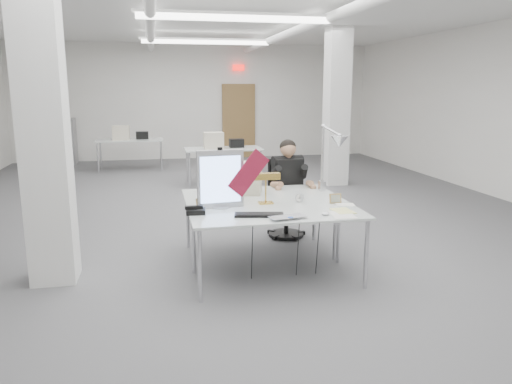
% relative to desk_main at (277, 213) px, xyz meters
% --- Properties ---
extents(room_shell, '(10.04, 14.04, 3.24)m').
position_rel_desk_main_xyz_m(room_shell, '(0.04, 2.63, 0.95)').
color(room_shell, '#515154').
rests_on(room_shell, ground).
extents(desk_main, '(1.80, 0.90, 0.02)m').
position_rel_desk_main_xyz_m(desk_main, '(0.00, 0.00, 0.00)').
color(desk_main, silver).
rests_on(desk_main, room_shell).
extents(desk_second, '(1.80, 0.90, 0.02)m').
position_rel_desk_main_xyz_m(desk_second, '(0.00, 0.90, 0.00)').
color(desk_second, silver).
rests_on(desk_second, room_shell).
extents(bg_desk_a, '(1.60, 0.80, 0.02)m').
position_rel_desk_main_xyz_m(bg_desk_a, '(0.20, 5.50, 0.00)').
color(bg_desk_a, silver).
rests_on(bg_desk_a, room_shell).
extents(bg_desk_b, '(1.60, 0.80, 0.02)m').
position_rel_desk_main_xyz_m(bg_desk_b, '(-1.80, 7.70, 0.00)').
color(bg_desk_b, silver).
rests_on(bg_desk_b, room_shell).
extents(filing_cabinet, '(0.45, 0.55, 1.20)m').
position_rel_desk_main_xyz_m(filing_cabinet, '(-3.50, 9.15, -0.14)').
color(filing_cabinet, gray).
rests_on(filing_cabinet, room_shell).
extents(office_chair, '(0.60, 0.60, 1.07)m').
position_rel_desk_main_xyz_m(office_chair, '(0.51, 1.52, -0.21)').
color(office_chair, black).
rests_on(office_chair, room_shell).
extents(seated_person, '(0.52, 0.61, 0.83)m').
position_rel_desk_main_xyz_m(seated_person, '(0.51, 1.47, 0.16)').
color(seated_person, black).
rests_on(seated_person, office_chair).
extents(monitor, '(0.50, 0.10, 0.62)m').
position_rel_desk_main_xyz_m(monitor, '(-0.54, 0.30, 0.32)').
color(monitor, '#ABABAF').
rests_on(monitor, desk_main).
extents(pennant, '(0.47, 0.11, 0.52)m').
position_rel_desk_main_xyz_m(pennant, '(-0.24, 0.27, 0.38)').
color(pennant, maroon).
rests_on(pennant, monitor).
extents(keyboard, '(0.51, 0.26, 0.02)m').
position_rel_desk_main_xyz_m(keyboard, '(-0.22, -0.13, 0.02)').
color(keyboard, black).
rests_on(keyboard, desk_main).
extents(laptop, '(0.42, 0.32, 0.03)m').
position_rel_desk_main_xyz_m(laptop, '(0.05, -0.36, 0.03)').
color(laptop, '#A7A8AC').
rests_on(laptop, desk_main).
extents(mouse, '(0.09, 0.06, 0.03)m').
position_rel_desk_main_xyz_m(mouse, '(0.44, -0.25, 0.03)').
color(mouse, silver).
rests_on(mouse, desk_main).
extents(bankers_lamp, '(0.26, 0.11, 0.30)m').
position_rel_desk_main_xyz_m(bankers_lamp, '(-0.03, 0.38, 0.16)').
color(bankers_lamp, gold).
rests_on(bankers_lamp, desk_main).
extents(desk_phone, '(0.21, 0.19, 0.05)m').
position_rel_desk_main_xyz_m(desk_phone, '(-0.83, 0.09, 0.04)').
color(desk_phone, black).
rests_on(desk_phone, desk_main).
extents(picture_frame_left, '(0.14, 0.06, 0.11)m').
position_rel_desk_main_xyz_m(picture_frame_left, '(-0.74, 0.31, 0.07)').
color(picture_frame_left, '#AC884A').
rests_on(picture_frame_left, desk_main).
extents(picture_frame_right, '(0.14, 0.03, 0.11)m').
position_rel_desk_main_xyz_m(picture_frame_right, '(0.73, 0.25, 0.07)').
color(picture_frame_right, tan).
rests_on(picture_frame_right, desk_main).
extents(desk_clock, '(0.10, 0.07, 0.10)m').
position_rel_desk_main_xyz_m(desk_clock, '(0.36, 0.38, 0.06)').
color(desk_clock, silver).
rests_on(desk_clock, desk_main).
extents(paper_stack_a, '(0.25, 0.34, 0.01)m').
position_rel_desk_main_xyz_m(paper_stack_a, '(0.62, -0.27, 0.02)').
color(paper_stack_a, silver).
rests_on(paper_stack_a, desk_main).
extents(paper_stack_b, '(0.21, 0.28, 0.01)m').
position_rel_desk_main_xyz_m(paper_stack_b, '(0.68, -0.12, 0.02)').
color(paper_stack_b, '#DFDD85').
rests_on(paper_stack_b, desk_main).
extents(paper_stack_c, '(0.21, 0.17, 0.01)m').
position_rel_desk_main_xyz_m(paper_stack_c, '(0.81, 0.14, 0.02)').
color(paper_stack_c, white).
rests_on(paper_stack_c, desk_main).
extents(beige_monitor, '(0.48, 0.46, 0.37)m').
position_rel_desk_main_xyz_m(beige_monitor, '(-0.16, 0.99, 0.20)').
color(beige_monitor, '#BEB99E').
rests_on(beige_monitor, desk_second).
extents(architect_lamp, '(0.36, 0.66, 0.81)m').
position_rel_desk_main_xyz_m(architect_lamp, '(0.81, 0.68, 0.42)').
color(architect_lamp, '#B7B7BB').
rests_on(architect_lamp, desk_second).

